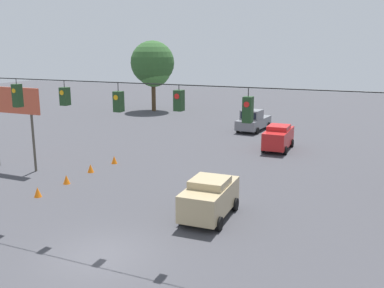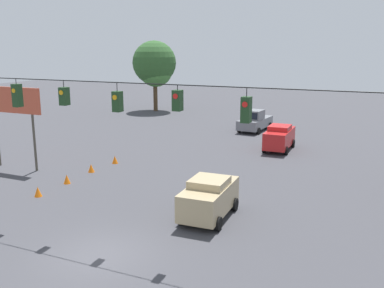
{
  "view_description": "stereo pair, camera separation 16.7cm",
  "coord_description": "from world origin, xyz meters",
  "px_view_note": "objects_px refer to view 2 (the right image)",
  "views": [
    {
      "loc": [
        -9.48,
        12.77,
        8.04
      ],
      "look_at": [
        -0.16,
        -8.57,
        2.76
      ],
      "focal_mm": 40.0,
      "sensor_mm": 36.0,
      "label": 1
    },
    {
      "loc": [
        -9.63,
        12.71,
        8.04
      ],
      "look_at": [
        -0.16,
        -8.57,
        2.76
      ],
      "focal_mm": 40.0,
      "sensor_mm": 36.0,
      "label": 2
    }
  ],
  "objects_px": {
    "sedan_tan_crossing_near": "(209,197)",
    "roadside_billboard": "(13,107)",
    "traffic_cone_fourth": "(115,160)",
    "tree_horizon_left": "(156,70)",
    "pickup_truck_grey_withflow_deep": "(255,121)",
    "traffic_cone_nearest": "(38,192)",
    "tree_horizon_right": "(154,63)",
    "sedan_red_oncoming_deep": "(279,137)",
    "traffic_cone_third": "(91,168)",
    "traffic_cone_second": "(67,179)",
    "overhead_signal_span": "(117,130)"
  },
  "relations": [
    {
      "from": "traffic_cone_fourth",
      "to": "tree_horizon_right",
      "type": "relative_size",
      "value": 0.06
    },
    {
      "from": "roadside_billboard",
      "to": "traffic_cone_fourth",
      "type": "bearing_deg",
      "value": -145.74
    },
    {
      "from": "traffic_cone_second",
      "to": "sedan_red_oncoming_deep",
      "type": "bearing_deg",
      "value": -125.07
    },
    {
      "from": "pickup_truck_grey_withflow_deep",
      "to": "traffic_cone_nearest",
      "type": "distance_m",
      "value": 24.01
    },
    {
      "from": "sedan_red_oncoming_deep",
      "to": "traffic_cone_nearest",
      "type": "relative_size",
      "value": 7.83
    },
    {
      "from": "sedan_tan_crossing_near",
      "to": "traffic_cone_second",
      "type": "xyz_separation_m",
      "value": [
        9.77,
        -1.36,
        -0.74
      ]
    },
    {
      "from": "sedan_tan_crossing_near",
      "to": "roadside_billboard",
      "type": "relative_size",
      "value": 0.74
    },
    {
      "from": "traffic_cone_fourth",
      "to": "tree_horizon_left",
      "type": "relative_size",
      "value": 0.07
    },
    {
      "from": "sedan_red_oncoming_deep",
      "to": "tree_horizon_left",
      "type": "xyz_separation_m",
      "value": [
        19.32,
        -14.91,
        4.19
      ]
    },
    {
      "from": "sedan_tan_crossing_near",
      "to": "traffic_cone_second",
      "type": "relative_size",
      "value": 7.4
    },
    {
      "from": "roadside_billboard",
      "to": "overhead_signal_span",
      "type": "bearing_deg",
      "value": 152.68
    },
    {
      "from": "overhead_signal_span",
      "to": "pickup_truck_grey_withflow_deep",
      "type": "relative_size",
      "value": 4.25
    },
    {
      "from": "sedan_tan_crossing_near",
      "to": "sedan_red_oncoming_deep",
      "type": "bearing_deg",
      "value": -89.86
    },
    {
      "from": "sedan_tan_crossing_near",
      "to": "traffic_cone_third",
      "type": "relative_size",
      "value": 7.4
    },
    {
      "from": "sedan_red_oncoming_deep",
      "to": "traffic_cone_fourth",
      "type": "bearing_deg",
      "value": 42.33
    },
    {
      "from": "sedan_red_oncoming_deep",
      "to": "traffic_cone_nearest",
      "type": "xyz_separation_m",
      "value": [
        9.66,
        16.34,
        -0.76
      ]
    },
    {
      "from": "traffic_cone_fourth",
      "to": "traffic_cone_third",
      "type": "bearing_deg",
      "value": 85.43
    },
    {
      "from": "traffic_cone_fourth",
      "to": "traffic_cone_second",
      "type": "bearing_deg",
      "value": 89.48
    },
    {
      "from": "tree_horizon_left",
      "to": "traffic_cone_second",
      "type": "bearing_deg",
      "value": 108.44
    },
    {
      "from": "pickup_truck_grey_withflow_deep",
      "to": "traffic_cone_fourth",
      "type": "relative_size",
      "value": 9.34
    },
    {
      "from": "sedan_tan_crossing_near",
      "to": "traffic_cone_fourth",
      "type": "xyz_separation_m",
      "value": [
        9.72,
        -6.4,
        -0.74
      ]
    },
    {
      "from": "roadside_billboard",
      "to": "traffic_cone_second",
      "type": "bearing_deg",
      "value": 165.57
    },
    {
      "from": "overhead_signal_span",
      "to": "tree_horizon_right",
      "type": "height_order",
      "value": "tree_horizon_right"
    },
    {
      "from": "traffic_cone_nearest",
      "to": "traffic_cone_fourth",
      "type": "relative_size",
      "value": 1.0
    },
    {
      "from": "traffic_cone_third",
      "to": "tree_horizon_right",
      "type": "relative_size",
      "value": 0.06
    },
    {
      "from": "traffic_cone_nearest",
      "to": "roadside_billboard",
      "type": "relative_size",
      "value": 0.1
    },
    {
      "from": "overhead_signal_span",
      "to": "tree_horizon_right",
      "type": "relative_size",
      "value": 2.47
    },
    {
      "from": "traffic_cone_fourth",
      "to": "roadside_billboard",
      "type": "relative_size",
      "value": 0.1
    },
    {
      "from": "traffic_cone_second",
      "to": "traffic_cone_fourth",
      "type": "relative_size",
      "value": 1.0
    },
    {
      "from": "sedan_red_oncoming_deep",
      "to": "pickup_truck_grey_withflow_deep",
      "type": "distance_m",
      "value": 8.07
    },
    {
      "from": "sedan_red_oncoming_deep",
      "to": "sedan_tan_crossing_near",
      "type": "distance_m",
      "value": 15.22
    },
    {
      "from": "traffic_cone_second",
      "to": "traffic_cone_third",
      "type": "relative_size",
      "value": 1.0
    },
    {
      "from": "overhead_signal_span",
      "to": "pickup_truck_grey_withflow_deep",
      "type": "distance_m",
      "value": 26.29
    },
    {
      "from": "traffic_cone_third",
      "to": "roadside_billboard",
      "type": "bearing_deg",
      "value": 13.04
    },
    {
      "from": "roadside_billboard",
      "to": "traffic_cone_third",
      "type": "bearing_deg",
      "value": -166.96
    },
    {
      "from": "tree_horizon_right",
      "to": "roadside_billboard",
      "type": "bearing_deg",
      "value": 99.23
    },
    {
      "from": "traffic_cone_second",
      "to": "roadside_billboard",
      "type": "height_order",
      "value": "roadside_billboard"
    },
    {
      "from": "traffic_cone_fourth",
      "to": "tree_horizon_right",
      "type": "xyz_separation_m",
      "value": [
        9.85,
        -23.83,
        5.83
      ]
    },
    {
      "from": "sedan_red_oncoming_deep",
      "to": "overhead_signal_span",
      "type": "bearing_deg",
      "value": 82.47
    },
    {
      "from": "traffic_cone_fourth",
      "to": "tree_horizon_left",
      "type": "distance_m",
      "value": 26.08
    },
    {
      "from": "sedan_red_oncoming_deep",
      "to": "traffic_cone_second",
      "type": "bearing_deg",
      "value": 54.93
    },
    {
      "from": "overhead_signal_span",
      "to": "traffic_cone_fourth",
      "type": "relative_size",
      "value": 39.68
    },
    {
      "from": "tree_horizon_right",
      "to": "pickup_truck_grey_withflow_deep",
      "type": "bearing_deg",
      "value": 152.69
    },
    {
      "from": "tree_horizon_left",
      "to": "tree_horizon_right",
      "type": "height_order",
      "value": "tree_horizon_right"
    },
    {
      "from": "traffic_cone_nearest",
      "to": "tree_horizon_right",
      "type": "bearing_deg",
      "value": -72.51
    },
    {
      "from": "overhead_signal_span",
      "to": "sedan_tan_crossing_near",
      "type": "height_order",
      "value": "overhead_signal_span"
    },
    {
      "from": "sedan_red_oncoming_deep",
      "to": "traffic_cone_third",
      "type": "bearing_deg",
      "value": 48.79
    },
    {
      "from": "pickup_truck_grey_withflow_deep",
      "to": "traffic_cone_second",
      "type": "distance_m",
      "value": 21.63
    },
    {
      "from": "traffic_cone_fourth",
      "to": "sedan_red_oncoming_deep",
      "type": "bearing_deg",
      "value": -137.67
    },
    {
      "from": "overhead_signal_span",
      "to": "traffic_cone_fourth",
      "type": "xyz_separation_m",
      "value": [
        7.18,
        -10.15,
        -4.48
      ]
    }
  ]
}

